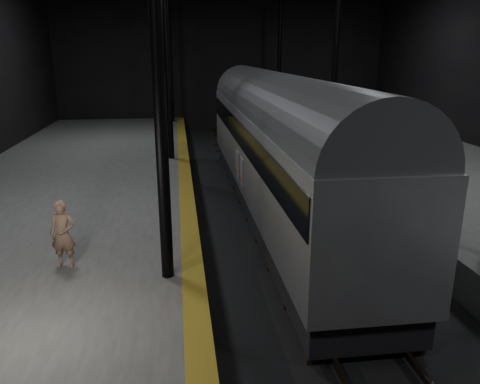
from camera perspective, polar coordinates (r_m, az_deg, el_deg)
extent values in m
plane|color=black|center=(15.02, 6.35, -5.78)|extent=(44.00, 44.00, 0.00)
cube|color=#4E4E4C|center=(14.98, -22.80, -5.06)|extent=(9.00, 43.80, 1.00)
cube|color=olive|center=(14.25, -6.33, -2.71)|extent=(0.50, 43.80, 0.01)
cube|color=#3F3328|center=(14.80, 3.65, -5.34)|extent=(0.08, 43.00, 0.14)
cube|color=#3F3328|center=(15.14, 9.03, -5.01)|extent=(0.08, 43.00, 0.14)
cube|color=black|center=(14.99, 6.36, -5.57)|extent=(2.40, 42.00, 0.12)
cylinder|color=black|center=(9.46, -10.15, 18.17)|extent=(0.26, 0.26, 10.00)
cylinder|color=black|center=(21.45, -8.92, 17.27)|extent=(0.26, 0.26, 10.00)
cylinder|color=black|center=(22.64, 11.62, 17.10)|extent=(0.26, 0.26, 10.00)
cylinder|color=black|center=(33.45, -8.57, 17.02)|extent=(0.26, 0.26, 10.00)
cylinder|color=black|center=(34.23, 4.85, 17.12)|extent=(0.26, 0.26, 10.00)
cube|color=#9D9FA5|center=(16.91, 4.38, 5.18)|extent=(2.68, 18.45, 2.77)
cube|color=black|center=(17.34, 4.26, -0.44)|extent=(2.44, 18.08, 0.78)
cube|color=black|center=(16.79, 4.43, 7.34)|extent=(2.73, 18.18, 0.83)
cylinder|color=slate|center=(16.69, 4.49, 9.84)|extent=(2.62, 18.27, 2.62)
cube|color=black|center=(11.69, 10.78, -11.36)|extent=(1.66, 2.03, 0.32)
cube|color=black|center=(23.56, 1.05, 3.35)|extent=(1.66, 2.03, 0.32)
cube|color=silver|center=(15.92, 0.19, 2.45)|extent=(0.04, 0.69, 0.97)
cube|color=silver|center=(16.98, -0.32, 3.37)|extent=(0.04, 0.69, 0.97)
cylinder|color=red|center=(16.13, 0.04, 1.80)|extent=(0.03, 0.24, 0.24)
cylinder|color=red|center=(17.19, -0.45, 2.74)|extent=(0.03, 0.24, 0.24)
imported|color=#99745D|center=(11.28, -20.77, -4.85)|extent=(0.62, 0.46, 1.57)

